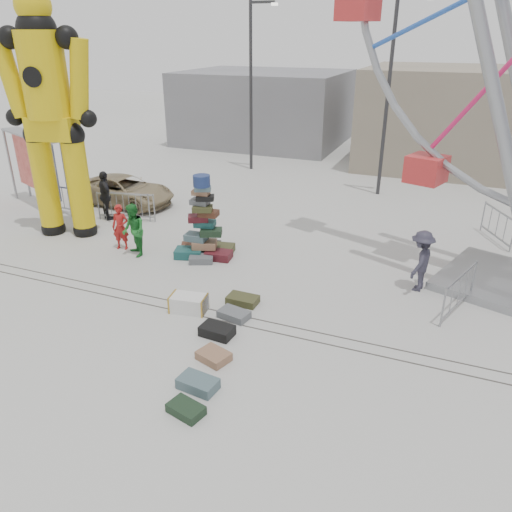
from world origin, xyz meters
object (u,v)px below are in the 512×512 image
at_px(lamp_post_left, 253,80).
at_px(steamer_trunk, 189,303).
at_px(parked_suv, 124,190).
at_px(barricade_dummy_b, 129,207).
at_px(barricade_dummy_a, 63,199).
at_px(crash_test_dummy, 50,110).
at_px(barricade_dummy_c, 124,207).
at_px(lamp_post_right, 391,89).
at_px(pedestrian_black, 106,196).
at_px(pedestrian_red, 120,227).
at_px(pedestrian_grey, 421,261).
at_px(barricade_wheel_front, 459,292).
at_px(pedestrian_green, 134,231).
at_px(barricade_wheel_back, 497,226).
at_px(suitcase_tower, 204,234).
at_px(banner_scaffold, 33,153).

distance_m(lamp_post_left, steamer_trunk, 15.46).
xyz_separation_m(steamer_trunk, parked_suv, (-6.82, 6.75, 0.38)).
distance_m(steamer_trunk, barricade_dummy_b, 7.54).
xyz_separation_m(steamer_trunk, barricade_dummy_a, (-8.43, 4.94, 0.33)).
distance_m(crash_test_dummy, barricade_dummy_c, 4.31).
xyz_separation_m(lamp_post_right, pedestrian_black, (-9.20, -7.31, -3.54)).
relative_size(pedestrian_red, pedestrian_grey, 0.87).
relative_size(lamp_post_left, pedestrian_grey, 4.58).
distance_m(barricade_wheel_front, parked_suv, 13.89).
distance_m(crash_test_dummy, barricade_dummy_b, 4.41).
bearing_deg(pedestrian_green, pedestrian_black, 178.90).
xyz_separation_m(crash_test_dummy, barricade_wheel_front, (13.11, -0.59, -3.75)).
height_order(barricade_dummy_c, parked_suv, parked_suv).
xyz_separation_m(barricade_wheel_front, pedestrian_grey, (-1.07, 0.88, 0.32)).
xyz_separation_m(crash_test_dummy, barricade_wheel_back, (14.16, 5.04, -3.75)).
relative_size(barricade_dummy_c, pedestrian_red, 1.31).
bearing_deg(pedestrian_grey, barricade_wheel_back, 167.74).
bearing_deg(pedestrian_green, barricade_dummy_c, 170.18).
distance_m(barricade_wheel_back, pedestrian_green, 12.26).
height_order(barricade_wheel_back, pedestrian_grey, pedestrian_grey).
height_order(lamp_post_right, steamer_trunk, lamp_post_right).
bearing_deg(lamp_post_right, parked_suv, -150.35).
bearing_deg(crash_test_dummy, steamer_trunk, -40.81).
xyz_separation_m(lamp_post_left, suitcase_tower, (2.87, -10.95, -3.73)).
relative_size(suitcase_tower, pedestrian_red, 1.76).
bearing_deg(pedestrian_green, parked_suv, 167.74).
distance_m(steamer_trunk, barricade_wheel_front, 6.95).
height_order(barricade_dummy_b, pedestrian_green, pedestrian_green).
height_order(lamp_post_left, barricade_wheel_front, lamp_post_left).
distance_m(lamp_post_right, barricade_dummy_b, 11.62).
distance_m(lamp_post_left, barricade_wheel_front, 16.22).
xyz_separation_m(barricade_dummy_c, parked_suv, (-1.18, 1.69, 0.05)).
relative_size(pedestrian_green, parked_suv, 0.40).
relative_size(barricade_dummy_c, pedestrian_black, 1.06).
bearing_deg(steamer_trunk, suitcase_tower, 102.26).
relative_size(barricade_wheel_front, parked_suv, 0.47).
bearing_deg(barricade_dummy_b, banner_scaffold, 169.02).
height_order(steamer_trunk, barricade_dummy_b, barricade_dummy_b).
bearing_deg(barricade_wheel_back, crash_test_dummy, -96.55).
relative_size(barricade_wheel_back, pedestrian_black, 1.06).
distance_m(barricade_dummy_b, barricade_wheel_back, 13.30).
distance_m(crash_test_dummy, pedestrian_red, 4.41).
bearing_deg(lamp_post_left, pedestrian_red, -89.70).
xyz_separation_m(suitcase_tower, barricade_dummy_a, (-7.17, 1.62, -0.20)).
xyz_separation_m(barricade_dummy_c, barricade_wheel_back, (13.12, 3.18, 0.00)).
relative_size(crash_test_dummy, barricade_wheel_back, 4.08).
height_order(barricade_wheel_front, pedestrian_green, pedestrian_green).
distance_m(banner_scaffold, barricade_dummy_a, 2.15).
bearing_deg(barricade_wheel_front, barricade_wheel_back, 8.51).
distance_m(barricade_dummy_a, pedestrian_grey, 13.87).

